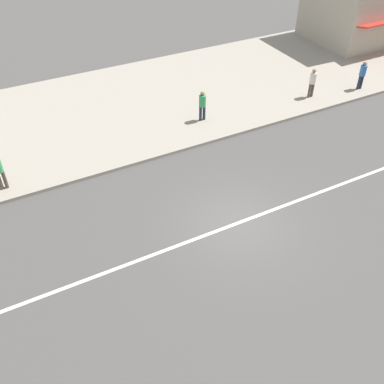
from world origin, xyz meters
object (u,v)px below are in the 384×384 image
pedestrian_mid_kerb (202,104)px  pedestrian_by_shop (313,81)px  pedestrian_near_clock (363,73)px  shopfront_corner_warung (360,1)px

pedestrian_mid_kerb → pedestrian_by_shop: size_ratio=0.98×
pedestrian_near_clock → pedestrian_mid_kerb: 9.43m
pedestrian_mid_kerb → shopfront_corner_warung: shopfront_corner_warung is taller
pedestrian_mid_kerb → pedestrian_by_shop: (6.34, -0.54, 0.02)m
pedestrian_by_shop → shopfront_corner_warung: shopfront_corner_warung is taller
pedestrian_mid_kerb → shopfront_corner_warung: 15.35m
pedestrian_by_shop → pedestrian_mid_kerb: bearing=175.1°
pedestrian_mid_kerb → pedestrian_by_shop: 6.37m
pedestrian_near_clock → pedestrian_mid_kerb: bearing=173.6°
pedestrian_by_shop → shopfront_corner_warung: size_ratio=0.26×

